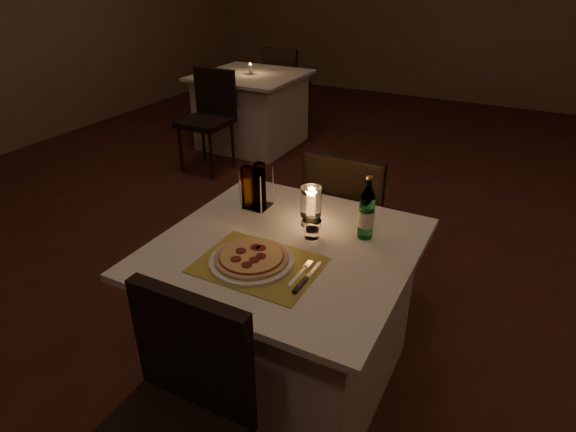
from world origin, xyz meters
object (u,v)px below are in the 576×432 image
at_px(main_table, 286,316).
at_px(tumbler, 312,229).
at_px(chair_near, 176,406).
at_px(plate, 252,261).
at_px(chair_far, 348,213).
at_px(hurricane_candle, 311,203).
at_px(water_bottle, 367,213).
at_px(neighbor_table_left, 252,110).
at_px(pizza, 251,257).

relative_size(main_table, tumbler, 12.71).
bearing_deg(chair_near, plate, 95.35).
bearing_deg(chair_far, main_table, -90.00).
xyz_separation_m(tumbler, hurricane_candle, (-0.05, 0.10, 0.06)).
bearing_deg(chair_far, hurricane_candle, -88.17).
relative_size(tumbler, water_bottle, 0.29).
xyz_separation_m(tumbler, water_bottle, (0.19, 0.10, 0.07)).
bearing_deg(tumbler, neighbor_table_left, 126.04).
height_order(main_table, chair_far, chair_far).
bearing_deg(neighbor_table_left, main_table, -55.95).
bearing_deg(water_bottle, main_table, -141.88).
relative_size(chair_far, hurricane_candle, 5.19).
height_order(tumbler, water_bottle, water_bottle).
xyz_separation_m(main_table, neighbor_table_left, (-1.84, 2.73, 0.00)).
height_order(main_table, neighbor_table_left, same).
distance_m(pizza, neighbor_table_left, 3.44).
distance_m(chair_far, water_bottle, 0.65).
relative_size(chair_near, neighbor_table_left, 0.90).
xyz_separation_m(main_table, chair_near, (-0.00, -0.71, 0.18)).
bearing_deg(hurricane_candle, main_table, -94.74).
xyz_separation_m(chair_near, water_bottle, (0.26, 0.92, 0.30)).
distance_m(chair_near, chair_far, 1.43).
relative_size(pizza, water_bottle, 1.03).
distance_m(chair_far, tumbler, 0.66).
relative_size(hurricane_candle, neighbor_table_left, 0.17).
bearing_deg(hurricane_candle, water_bottle, 1.39).
xyz_separation_m(water_bottle, hurricane_candle, (-0.24, -0.01, -0.01)).
bearing_deg(hurricane_candle, chair_near, -91.04).
height_order(water_bottle, hurricane_candle, water_bottle).
xyz_separation_m(pizza, neighbor_table_left, (-1.79, 2.91, -0.39)).
xyz_separation_m(chair_far, water_bottle, (0.26, -0.51, 0.30)).
bearing_deg(neighbor_table_left, pizza, -58.34).
bearing_deg(plate, main_table, 74.48).
bearing_deg(plate, neighbor_table_left, 121.67).
bearing_deg(water_bottle, neighbor_table_left, 129.83).
relative_size(plate, neighbor_table_left, 0.32).
bearing_deg(tumbler, chair_near, -94.73).
relative_size(chair_near, pizza, 3.21).
distance_m(chair_near, tumbler, 0.85).
bearing_deg(hurricane_candle, neighbor_table_left, 126.33).
bearing_deg(pizza, tumbler, 67.33).
height_order(main_table, hurricane_candle, hurricane_candle).
bearing_deg(tumbler, hurricane_candle, 117.58).
height_order(chair_far, neighbor_table_left, chair_far).
bearing_deg(main_table, plate, -105.52).
bearing_deg(tumbler, chair_far, 96.28).
bearing_deg(neighbor_table_left, tumbler, -53.96).
relative_size(pizza, neighbor_table_left, 0.28).
relative_size(chair_far, tumbler, 11.44).
bearing_deg(plate, chair_near, -84.65).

